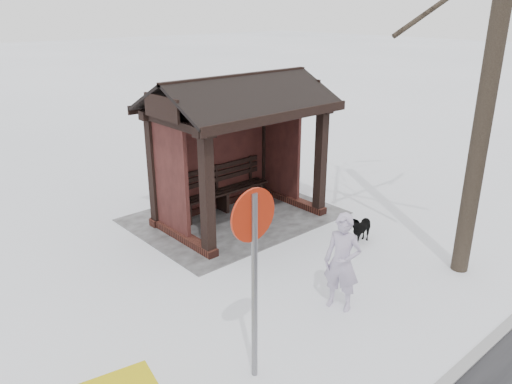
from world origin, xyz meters
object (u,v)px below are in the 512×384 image
(pedestrian, at_px, (342,262))
(dog, at_px, (359,228))
(road_sign, at_px, (253,247))
(bus_shelter, at_px, (234,120))

(pedestrian, relative_size, dog, 2.13)
(dog, xyz_separation_m, road_sign, (3.98, 1.44, 1.48))
(road_sign, bearing_deg, dog, -161.12)
(bus_shelter, bearing_deg, dog, 112.12)
(pedestrian, distance_m, dog, 2.39)
(dog, bearing_deg, bus_shelter, -171.29)
(pedestrian, height_order, dog, pedestrian)
(road_sign, bearing_deg, bus_shelter, -127.80)
(bus_shelter, bearing_deg, road_sign, 53.26)
(bus_shelter, height_order, dog, bus_shelter)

